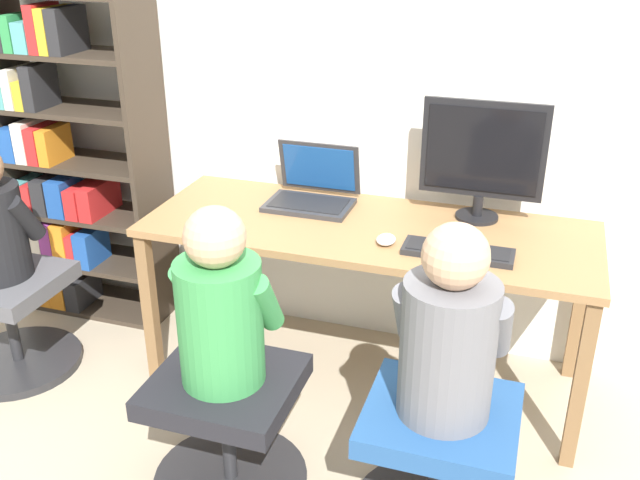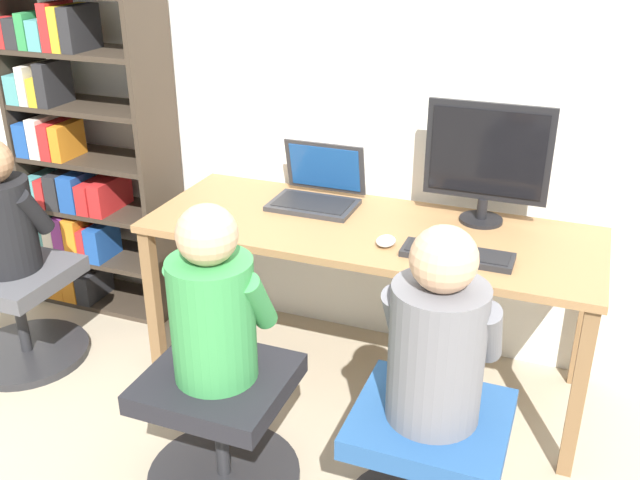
% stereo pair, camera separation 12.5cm
% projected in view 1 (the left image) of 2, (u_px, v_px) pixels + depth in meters
% --- Properties ---
extents(ground_plane, '(14.00, 14.00, 0.00)m').
position_uv_depth(ground_plane, '(342.00, 422.00, 2.79)').
color(ground_plane, tan).
extents(wall_back, '(10.00, 0.05, 2.60)m').
position_uv_depth(wall_back, '(397.00, 54.00, 2.87)').
color(wall_back, silver).
rests_on(wall_back, ground_plane).
extents(desk, '(1.76, 0.66, 0.71)m').
position_uv_depth(desk, '(368.00, 242.00, 2.81)').
color(desk, olive).
rests_on(desk, ground_plane).
extents(desktop_monitor, '(0.48, 0.17, 0.48)m').
position_uv_depth(desktop_monitor, '(482.00, 157.00, 2.74)').
color(desktop_monitor, black).
rests_on(desktop_monitor, desk).
extents(laptop, '(0.35, 0.28, 0.24)m').
position_uv_depth(laptop, '(312.00, 192.00, 2.97)').
color(laptop, '#2D2D30').
rests_on(laptop, desk).
extents(keyboard, '(0.39, 0.14, 0.03)m').
position_uv_depth(keyboard, '(458.00, 251.00, 2.54)').
color(keyboard, '#232326').
rests_on(keyboard, desk).
extents(computer_mouse_by_keyboard, '(0.07, 0.09, 0.03)m').
position_uv_depth(computer_mouse_by_keyboard, '(386.00, 240.00, 2.62)').
color(computer_mouse_by_keyboard, silver).
rests_on(computer_mouse_by_keyboard, desk).
extents(office_chair_left, '(0.53, 0.53, 0.45)m').
position_uv_depth(office_chair_left, '(437.00, 462.00, 2.24)').
color(office_chair_left, '#262628').
rests_on(office_chair_left, ground_plane).
extents(office_chair_right, '(0.53, 0.53, 0.45)m').
position_uv_depth(office_chair_right, '(228.00, 427.00, 2.39)').
color(office_chair_right, '#262628').
rests_on(office_chair_right, ground_plane).
extents(person_at_monitor, '(0.34, 0.30, 0.61)m').
position_uv_depth(person_at_monitor, '(449.00, 334.00, 2.05)').
color(person_at_monitor, slate).
rests_on(person_at_monitor, office_chair_left).
extents(person_at_laptop, '(0.33, 0.29, 0.60)m').
position_uv_depth(person_at_laptop, '(220.00, 307.00, 2.20)').
color(person_at_laptop, '#388C47').
rests_on(person_at_laptop, office_chair_right).
extents(bookshelf, '(0.73, 0.32, 1.52)m').
position_uv_depth(bookshelf, '(67.00, 166.00, 3.32)').
color(bookshelf, '#382D23').
rests_on(bookshelf, ground_plane).
extents(office_chair_side, '(0.53, 0.53, 0.45)m').
position_uv_depth(office_chair_side, '(10.00, 317.00, 3.04)').
color(office_chair_side, '#262628').
rests_on(office_chair_side, ground_plane).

